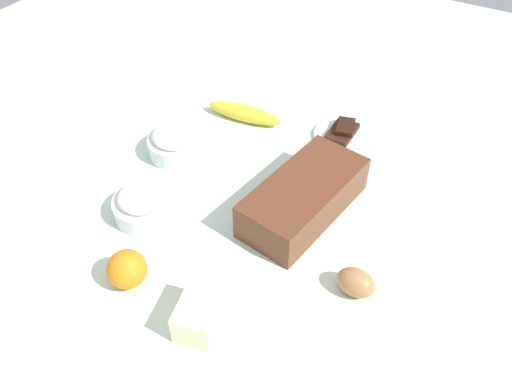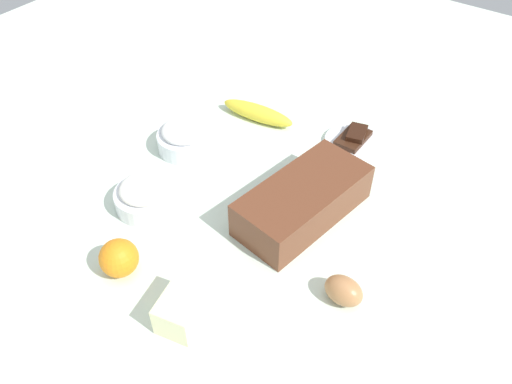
{
  "view_description": "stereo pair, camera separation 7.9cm",
  "coord_description": "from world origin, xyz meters",
  "px_view_note": "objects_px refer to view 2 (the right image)",
  "views": [
    {
      "loc": [
        -0.65,
        -0.37,
        0.75
      ],
      "look_at": [
        0.0,
        0.0,
        0.04
      ],
      "focal_mm": 36.32,
      "sensor_mm": 36.0,
      "label": 1
    },
    {
      "loc": [
        -0.6,
        -0.44,
        0.75
      ],
      "look_at": [
        0.0,
        0.0,
        0.04
      ],
      "focal_mm": 36.32,
      "sensor_mm": 36.0,
      "label": 2
    }
  ],
  "objects_px": {
    "sugar_bowl": "(185,137)",
    "butter_block": "(183,308)",
    "flour_bowl": "(145,195)",
    "loaf_pan": "(303,200)",
    "banana": "(258,113)",
    "orange_fruit": "(119,258)",
    "chocolate_plate": "(353,140)",
    "egg_near_butter": "(344,291)"
  },
  "relations": [
    {
      "from": "sugar_bowl",
      "to": "butter_block",
      "type": "xyz_separation_m",
      "value": [
        -0.34,
        -0.3,
        -0.0
      ]
    },
    {
      "from": "flour_bowl",
      "to": "butter_block",
      "type": "bearing_deg",
      "value": -123.03
    },
    {
      "from": "loaf_pan",
      "to": "sugar_bowl",
      "type": "distance_m",
      "value": 0.33
    },
    {
      "from": "banana",
      "to": "butter_block",
      "type": "xyz_separation_m",
      "value": [
        -0.53,
        -0.23,
        0.01
      ]
    },
    {
      "from": "orange_fruit",
      "to": "chocolate_plate",
      "type": "xyz_separation_m",
      "value": [
        0.58,
        -0.16,
        -0.03
      ]
    },
    {
      "from": "sugar_bowl",
      "to": "banana",
      "type": "height_order",
      "value": "sugar_bowl"
    },
    {
      "from": "sugar_bowl",
      "to": "loaf_pan",
      "type": "bearing_deg",
      "value": -94.1
    },
    {
      "from": "loaf_pan",
      "to": "sugar_bowl",
      "type": "height_order",
      "value": "loaf_pan"
    },
    {
      "from": "banana",
      "to": "chocolate_plate",
      "type": "height_order",
      "value": "banana"
    },
    {
      "from": "loaf_pan",
      "to": "egg_near_butter",
      "type": "bearing_deg",
      "value": -119.71
    },
    {
      "from": "sugar_bowl",
      "to": "banana",
      "type": "relative_size",
      "value": 0.67
    },
    {
      "from": "banana",
      "to": "egg_near_butter",
      "type": "relative_size",
      "value": 2.75
    },
    {
      "from": "loaf_pan",
      "to": "flour_bowl",
      "type": "height_order",
      "value": "loaf_pan"
    },
    {
      "from": "flour_bowl",
      "to": "sugar_bowl",
      "type": "height_order",
      "value": "sugar_bowl"
    },
    {
      "from": "flour_bowl",
      "to": "chocolate_plate",
      "type": "bearing_deg",
      "value": -29.46
    },
    {
      "from": "sugar_bowl",
      "to": "flour_bowl",
      "type": "bearing_deg",
      "value": -162.37
    },
    {
      "from": "egg_near_butter",
      "to": "flour_bowl",
      "type": "bearing_deg",
      "value": 94.39
    },
    {
      "from": "banana",
      "to": "loaf_pan",
      "type": "bearing_deg",
      "value": -128.82
    },
    {
      "from": "flour_bowl",
      "to": "egg_near_butter",
      "type": "bearing_deg",
      "value": -85.61
    },
    {
      "from": "sugar_bowl",
      "to": "egg_near_butter",
      "type": "height_order",
      "value": "sugar_bowl"
    },
    {
      "from": "butter_block",
      "to": "chocolate_plate",
      "type": "relative_size",
      "value": 0.69
    },
    {
      "from": "sugar_bowl",
      "to": "chocolate_plate",
      "type": "xyz_separation_m",
      "value": [
        0.24,
        -0.3,
        -0.02
      ]
    },
    {
      "from": "orange_fruit",
      "to": "chocolate_plate",
      "type": "bearing_deg",
      "value": -15.7
    },
    {
      "from": "banana",
      "to": "orange_fruit",
      "type": "bearing_deg",
      "value": -171.98
    },
    {
      "from": "loaf_pan",
      "to": "orange_fruit",
      "type": "relative_size",
      "value": 4.19
    },
    {
      "from": "chocolate_plate",
      "to": "butter_block",
      "type": "bearing_deg",
      "value": 179.72
    },
    {
      "from": "banana",
      "to": "orange_fruit",
      "type": "distance_m",
      "value": 0.53
    },
    {
      "from": "butter_block",
      "to": "egg_near_butter",
      "type": "height_order",
      "value": "butter_block"
    },
    {
      "from": "chocolate_plate",
      "to": "loaf_pan",
      "type": "bearing_deg",
      "value": -174.04
    },
    {
      "from": "flour_bowl",
      "to": "orange_fruit",
      "type": "xyz_separation_m",
      "value": [
        -0.15,
        -0.08,
        0.0
      ]
    },
    {
      "from": "banana",
      "to": "egg_near_butter",
      "type": "bearing_deg",
      "value": -128.68
    },
    {
      "from": "banana",
      "to": "orange_fruit",
      "type": "relative_size",
      "value": 2.69
    },
    {
      "from": "flour_bowl",
      "to": "egg_near_butter",
      "type": "distance_m",
      "value": 0.44
    },
    {
      "from": "sugar_bowl",
      "to": "chocolate_plate",
      "type": "relative_size",
      "value": 0.98
    },
    {
      "from": "orange_fruit",
      "to": "sugar_bowl",
      "type": "bearing_deg",
      "value": 22.81
    },
    {
      "from": "flour_bowl",
      "to": "sugar_bowl",
      "type": "distance_m",
      "value": 0.2
    },
    {
      "from": "loaf_pan",
      "to": "orange_fruit",
      "type": "bearing_deg",
      "value": 157.35
    },
    {
      "from": "orange_fruit",
      "to": "loaf_pan",
      "type": "bearing_deg",
      "value": -31.41
    },
    {
      "from": "orange_fruit",
      "to": "egg_near_butter",
      "type": "height_order",
      "value": "orange_fruit"
    },
    {
      "from": "loaf_pan",
      "to": "flour_bowl",
      "type": "distance_m",
      "value": 0.32
    },
    {
      "from": "loaf_pan",
      "to": "sugar_bowl",
      "type": "xyz_separation_m",
      "value": [
        0.02,
        0.33,
        -0.01
      ]
    },
    {
      "from": "chocolate_plate",
      "to": "orange_fruit",
      "type": "bearing_deg",
      "value": 164.3
    }
  ]
}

